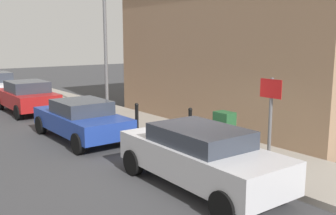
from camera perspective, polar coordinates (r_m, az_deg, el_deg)
ground at (r=9.94m, az=2.76°, el=-9.37°), size 80.00×80.00×0.00m
sidewalk at (r=15.72m, az=-6.11°, el=-1.87°), size 2.54×30.00×0.15m
corner_building at (r=16.77m, az=14.81°, el=12.14°), size 7.98×10.30×8.02m
car_silver at (r=8.66m, az=4.77°, el=-7.13°), size 1.90×4.34×1.40m
car_blue at (r=13.10m, az=-12.85°, el=-1.67°), size 1.87×4.24×1.34m
car_red at (r=18.66m, az=-20.28°, el=1.58°), size 1.93×4.10×1.46m
utility_cabinet at (r=11.03m, az=8.36°, el=-3.82°), size 0.46×0.61×1.15m
bollard_near_cabinet at (r=12.21m, az=3.32°, el=-2.26°), size 0.14×0.14×1.04m
bollard_far_kerb at (r=13.16m, az=-4.68°, el=-1.38°), size 0.14×0.14×1.04m
street_sign at (r=9.21m, az=15.02°, el=-0.57°), size 0.08×0.60×2.30m
lamppost at (r=16.32m, az=-9.33°, el=9.91°), size 0.20×0.44×5.72m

